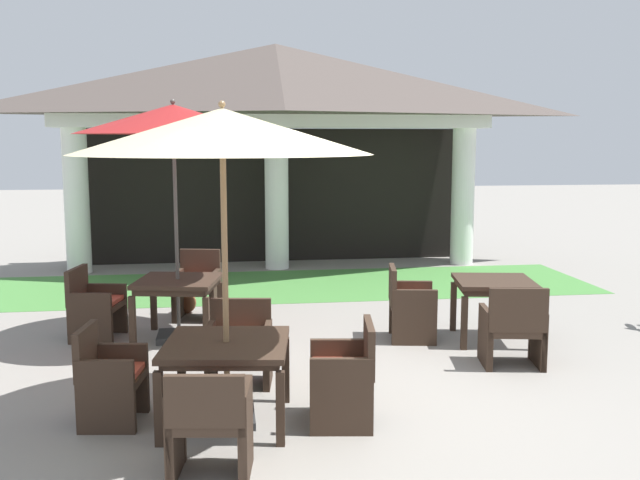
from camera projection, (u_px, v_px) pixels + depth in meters
ground_plane at (338, 408)px, 6.50m from camera, size 60.00×60.00×0.00m
background_pavilion at (275, 97)px, 13.21m from camera, size 8.42×2.82×4.13m
lawn_strip at (285, 285)px, 11.96m from camera, size 10.22×2.69×0.01m
patio_table_near_foreground at (494, 288)px, 8.63m from camera, size 1.05×1.05×0.75m
patio_chair_near_foreground_south at (513, 329)px, 7.66m from camera, size 0.71×0.64×0.90m
patio_chair_near_foreground_west at (409, 306)px, 8.70m from camera, size 0.63×0.67×0.89m
patio_table_mid_left at (226, 352)px, 6.10m from camera, size 1.16×1.16×0.72m
patio_umbrella_mid_left at (222, 134)px, 5.84m from camera, size 2.47×2.47×2.73m
patio_chair_mid_left_north at (240, 345)px, 7.13m from camera, size 0.69×0.57×0.82m
patio_chair_mid_left_west at (109, 378)px, 6.13m from camera, size 0.56×0.60×0.85m
patio_chair_mid_left_east at (345, 375)px, 6.13m from camera, size 0.61×0.68×0.88m
patio_chair_mid_left_south at (210, 422)px, 5.14m from camera, size 0.63×0.56×0.82m
patio_table_mid_right at (178, 287)px, 8.65m from camera, size 1.09×1.09×0.75m
patio_umbrella_mid_right at (173, 122)px, 8.38m from camera, size 2.30×2.30×2.88m
patio_chair_mid_right_north at (197, 288)px, 9.71m from camera, size 0.66×0.64×0.92m
patio_chair_mid_right_west at (95, 306)px, 8.74m from camera, size 0.65×0.70×0.88m
terracotta_urn at (185, 302)px, 10.03m from camera, size 0.30×0.30×0.38m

